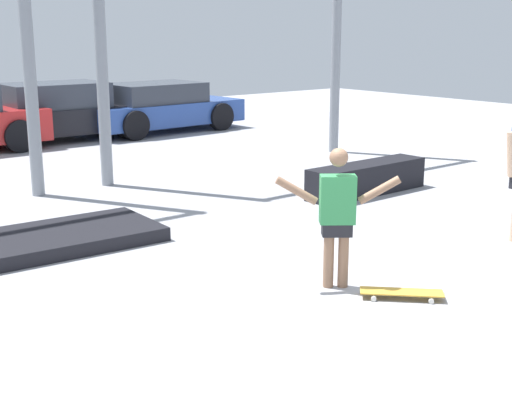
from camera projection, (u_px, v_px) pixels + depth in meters
ground_plane at (334, 294)px, 7.21m from camera, size 36.00×36.00×0.00m
skateboarder at (337, 211)px, 7.23m from camera, size 1.06×0.84×1.46m
skateboard at (402, 292)px, 7.08m from camera, size 0.72×0.73×0.08m
grind_box at (367, 178)px, 11.53m from camera, size 2.30×0.57×0.50m
manual_pad at (64, 237)px, 8.86m from camera, size 2.35×1.42×0.17m
parked_car_black at (60, 112)px, 16.96m from camera, size 4.23×1.95×1.36m
parked_car_blue at (159, 107)px, 18.36m from camera, size 4.32×2.11×1.25m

